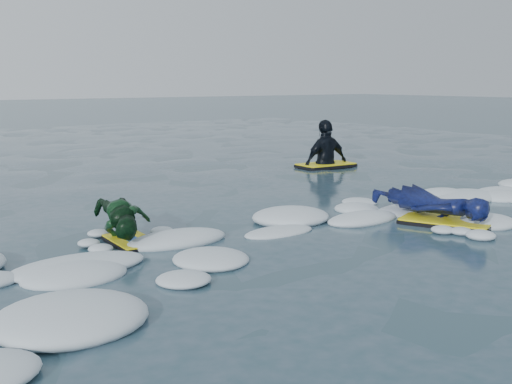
# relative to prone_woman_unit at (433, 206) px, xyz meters

# --- Properties ---
(ground) EXTENTS (120.00, 120.00, 0.00)m
(ground) POSITION_rel_prone_woman_unit_xyz_m (-2.04, -0.69, -0.23)
(ground) COLOR #162C34
(ground) RESTS_ON ground
(foam_band) EXTENTS (12.00, 3.10, 0.30)m
(foam_band) POSITION_rel_prone_woman_unit_xyz_m (-2.04, 0.34, -0.23)
(foam_band) COLOR silver
(foam_band) RESTS_ON ground
(prone_woman_unit) EXTENTS (1.02, 1.75, 0.45)m
(prone_woman_unit) POSITION_rel_prone_woman_unit_xyz_m (0.00, 0.00, 0.00)
(prone_woman_unit) COLOR black
(prone_woman_unit) RESTS_ON ground
(prone_child_unit) EXTENTS (0.95, 1.36, 0.48)m
(prone_child_unit) POSITION_rel_prone_woman_unit_xyz_m (-3.70, 1.45, 0.02)
(prone_child_unit) COLOR black
(prone_child_unit) RESTS_ON ground
(waiting_rider_unit) EXTENTS (1.28, 0.74, 1.88)m
(waiting_rider_unit) POSITION_rel_prone_woman_unit_xyz_m (2.50, 4.87, -0.14)
(waiting_rider_unit) COLOR black
(waiting_rider_unit) RESTS_ON ground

